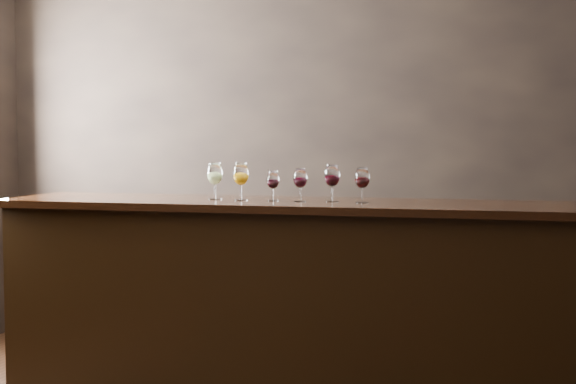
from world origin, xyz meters
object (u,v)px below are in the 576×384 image
(back_bar_shelf, at_px, (246,295))
(glass_amber, at_px, (241,175))
(glass_red_b, at_px, (300,179))
(glass_red_d, at_px, (362,179))
(glass_red_a, at_px, (273,181))
(glass_white, at_px, (215,174))
(bar_counter, at_px, (283,305))
(glass_red_c, at_px, (332,177))

(back_bar_shelf, height_order, glass_amber, glass_amber)
(back_bar_shelf, bearing_deg, glass_amber, -70.38)
(back_bar_shelf, bearing_deg, glass_red_b, -52.88)
(back_bar_shelf, xyz_separation_m, glass_red_d, (1.02, -0.87, 0.86))
(glass_red_d, bearing_deg, glass_red_a, -177.76)
(glass_white, xyz_separation_m, glass_red_d, (0.86, 0.01, -0.01))
(glass_white, bearing_deg, glass_red_a, -1.60)
(back_bar_shelf, xyz_separation_m, glass_amber, (0.32, -0.89, 0.87))
(glass_red_b, bearing_deg, glass_white, 179.21)
(glass_red_a, bearing_deg, glass_red_b, 1.05)
(bar_counter, relative_size, glass_red_b, 16.86)
(glass_red_b, bearing_deg, bar_counter, 168.86)
(bar_counter, height_order, glass_red_a, glass_red_a)
(bar_counter, height_order, back_bar_shelf, bar_counter)
(back_bar_shelf, bearing_deg, glass_red_c, -44.97)
(glass_white, relative_size, glass_red_b, 1.14)
(bar_counter, distance_m, glass_red_c, 0.78)
(bar_counter, xyz_separation_m, glass_red_d, (0.45, -0.00, 0.72))
(bar_counter, xyz_separation_m, glass_red_b, (0.11, -0.02, 0.72))
(glass_white, distance_m, glass_red_b, 0.52)
(glass_red_c, bearing_deg, back_bar_shelf, 135.03)
(glass_red_a, relative_size, glass_red_c, 0.82)
(glass_red_a, xyz_separation_m, glass_red_d, (0.51, 0.02, 0.02))
(back_bar_shelf, distance_m, glass_white, 1.25)
(back_bar_shelf, xyz_separation_m, glass_white, (0.15, -0.87, 0.87))
(bar_counter, bearing_deg, glass_red_d, -3.90)
(back_bar_shelf, relative_size, glass_red_d, 11.77)
(glass_red_a, relative_size, glass_red_d, 0.87)
(bar_counter, relative_size, back_bar_shelf, 1.37)
(glass_red_c, bearing_deg, glass_amber, -174.19)
(glass_amber, height_order, glass_red_c, glass_amber)
(glass_white, height_order, glass_amber, same)
(glass_white, bearing_deg, glass_red_b, -0.79)
(glass_amber, bearing_deg, glass_red_b, 1.40)
(glass_red_a, xyz_separation_m, glass_red_b, (0.16, 0.00, 0.01))
(back_bar_shelf, xyz_separation_m, glass_red_a, (0.51, -0.88, 0.84))
(glass_red_c, bearing_deg, glass_red_b, -165.42)
(glass_red_b, xyz_separation_m, glass_red_d, (0.35, 0.02, 0.01))
(glass_white, xyz_separation_m, glass_red_a, (0.36, -0.01, -0.03))
(glass_red_c, bearing_deg, glass_red_a, -171.84)
(back_bar_shelf, relative_size, glass_amber, 10.76)
(glass_red_b, bearing_deg, glass_amber, -178.60)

